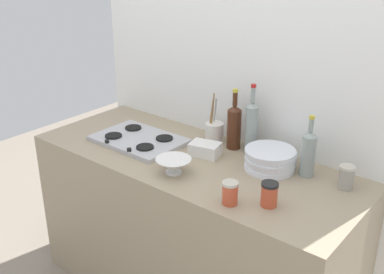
{
  "coord_description": "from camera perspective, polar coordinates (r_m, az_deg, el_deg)",
  "views": [
    {
      "loc": [
        1.38,
        -1.7,
        1.95
      ],
      "look_at": [
        0.0,
        0.0,
        1.02
      ],
      "focal_mm": 43.54,
      "sensor_mm": 36.0,
      "label": 1
    }
  ],
  "objects": [
    {
      "name": "condiment_jar_rear",
      "position": [
        2.02,
        9.45,
        -6.93
      ],
      "size": [
        0.08,
        0.08,
        0.11
      ],
      "color": "#C64C2D",
      "rests_on": "counter_block"
    },
    {
      "name": "wine_bottle_leftmost",
      "position": [
        2.51,
        5.18,
        1.39
      ],
      "size": [
        0.08,
        0.08,
        0.33
      ],
      "color": "#472314",
      "rests_on": "counter_block"
    },
    {
      "name": "mixing_bowl",
      "position": [
        2.27,
        -2.28,
        -3.47
      ],
      "size": [
        0.18,
        0.18,
        0.08
      ],
      "color": "white",
      "rests_on": "counter_block"
    },
    {
      "name": "butter_dish",
      "position": [
        2.45,
        1.61,
        -1.5
      ],
      "size": [
        0.18,
        0.14,
        0.07
      ],
      "primitive_type": "cube",
      "rotation": [
        0.0,
        0.0,
        0.24
      ],
      "color": "white",
      "rests_on": "counter_block"
    },
    {
      "name": "backsplash_panel",
      "position": [
        2.61,
        5.3,
        6.48
      ],
      "size": [
        1.9,
        0.06,
        2.43
      ],
      "primitive_type": "cube",
      "color": "white",
      "rests_on": "ground"
    },
    {
      "name": "plate_stack",
      "position": [
        2.33,
        9.59,
        -2.7
      ],
      "size": [
        0.26,
        0.26,
        0.1
      ],
      "color": "white",
      "rests_on": "counter_block"
    },
    {
      "name": "condiment_jar_front",
      "position": [
        2.01,
        4.68,
        -6.83
      ],
      "size": [
        0.07,
        0.07,
        0.1
      ],
      "color": "#C64C2D",
      "rests_on": "counter_block"
    },
    {
      "name": "counter_block",
      "position": [
        2.66,
        0.0,
        -11.38
      ],
      "size": [
        1.8,
        0.7,
        0.9
      ],
      "primitive_type": "cube",
      "color": "tan",
      "rests_on": "ground"
    },
    {
      "name": "wine_bottle_mid_left",
      "position": [
        2.46,
        7.29,
        1.28
      ],
      "size": [
        0.07,
        0.07,
        0.38
      ],
      "color": "gray",
      "rests_on": "counter_block"
    },
    {
      "name": "condiment_jar_spare",
      "position": [
        2.24,
        18.38,
        -4.68
      ],
      "size": [
        0.07,
        0.07,
        0.11
      ],
      "color": "#9E998C",
      "rests_on": "counter_block"
    },
    {
      "name": "utensil_crock",
      "position": [
        2.62,
        2.74,
        0.7
      ],
      "size": [
        0.1,
        0.1,
        0.28
      ],
      "color": "silver",
      "rests_on": "counter_block"
    },
    {
      "name": "stovetop_hob",
      "position": [
        2.64,
        -6.53,
        -0.31
      ],
      "size": [
        0.5,
        0.34,
        0.04
      ],
      "color": "#B2B2B7",
      "rests_on": "counter_block"
    },
    {
      "name": "wine_bottle_mid_right",
      "position": [
        2.28,
        14.05,
        -1.86
      ],
      "size": [
        0.07,
        0.07,
        0.31
      ],
      "color": "gray",
      "rests_on": "counter_block"
    }
  ]
}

